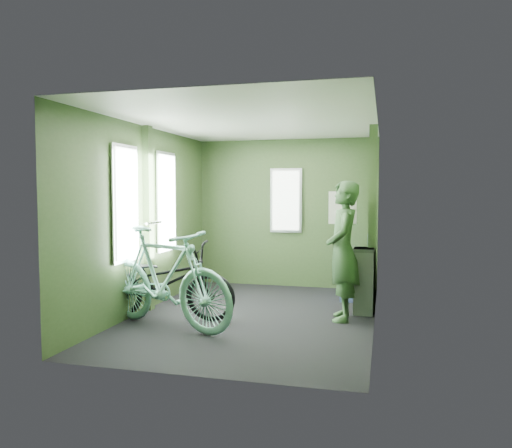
{
  "coord_description": "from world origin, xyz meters",
  "views": [
    {
      "loc": [
        1.49,
        -5.68,
        1.49
      ],
      "look_at": [
        0.0,
        0.1,
        1.1
      ],
      "focal_mm": 35.0,
      "sensor_mm": 36.0,
      "label": 1
    }
  ],
  "objects_px": {
    "bicycle_mint": "(165,328)",
    "passenger": "(343,250)",
    "waste_box": "(364,281)",
    "bicycle_black": "(164,320)",
    "bench_seat": "(358,279)"
  },
  "relations": [
    {
      "from": "bicycle_mint",
      "to": "waste_box",
      "type": "xyz_separation_m",
      "value": [
        2.08,
        1.23,
        0.4
      ]
    },
    {
      "from": "bicycle_black",
      "to": "bicycle_mint",
      "type": "distance_m",
      "value": 0.36
    },
    {
      "from": "bicycle_mint",
      "to": "passenger",
      "type": "relative_size",
      "value": 1.15
    },
    {
      "from": "bicycle_mint",
      "to": "waste_box",
      "type": "bearing_deg",
      "value": -39.51
    },
    {
      "from": "bicycle_black",
      "to": "waste_box",
      "type": "xyz_separation_m",
      "value": [
        2.23,
        0.91,
        0.4
      ]
    },
    {
      "from": "bicycle_black",
      "to": "bicycle_mint",
      "type": "height_order",
      "value": "bicycle_mint"
    },
    {
      "from": "bicycle_black",
      "to": "bicycle_mint",
      "type": "bearing_deg",
      "value": -157.38
    },
    {
      "from": "passenger",
      "to": "bench_seat",
      "type": "height_order",
      "value": "passenger"
    },
    {
      "from": "bicycle_black",
      "to": "bicycle_mint",
      "type": "relative_size",
      "value": 0.92
    },
    {
      "from": "bicycle_black",
      "to": "bench_seat",
      "type": "height_order",
      "value": "bench_seat"
    },
    {
      "from": "bicycle_mint",
      "to": "passenger",
      "type": "distance_m",
      "value": 2.19
    },
    {
      "from": "bicycle_mint",
      "to": "bench_seat",
      "type": "distance_m",
      "value": 2.95
    },
    {
      "from": "passenger",
      "to": "waste_box",
      "type": "xyz_separation_m",
      "value": [
        0.23,
        0.38,
        -0.41
      ]
    },
    {
      "from": "bench_seat",
      "to": "bicycle_mint",
      "type": "bearing_deg",
      "value": -137.08
    },
    {
      "from": "bicycle_mint",
      "to": "waste_box",
      "type": "height_order",
      "value": "waste_box"
    }
  ]
}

